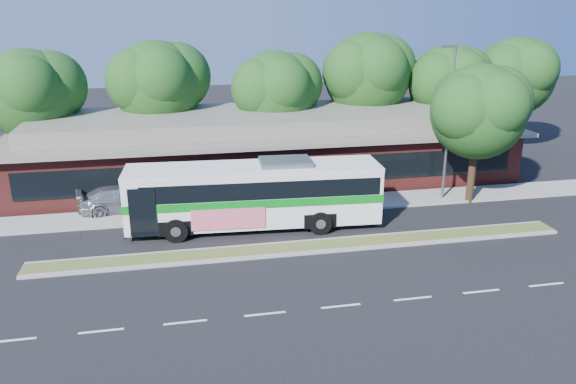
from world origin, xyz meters
name	(u,v)px	position (x,y,z in m)	size (l,w,h in m)	color
ground	(311,253)	(0.00, 0.00, 0.00)	(120.00, 120.00, 0.00)	black
median_strip	(308,247)	(0.00, 0.60, 0.07)	(26.00, 1.10, 0.15)	#505D27
sidewalk	(285,207)	(0.00, 6.40, 0.06)	(44.00, 2.60, 0.12)	gray
plaza_building	(266,146)	(0.00, 12.99, 2.13)	(33.20, 11.20, 4.45)	maroon
lamp_post	(448,119)	(9.56, 6.00, 4.90)	(0.93, 0.18, 9.07)	slate
tree_bg_a	(37,92)	(-14.58, 15.14, 5.87)	(6.47, 5.80, 8.63)	black
tree_bg_b	(164,82)	(-6.57, 16.14, 6.14)	(6.69, 6.00, 9.00)	black
tree_bg_c	(281,89)	(1.40, 15.13, 5.59)	(6.24, 5.60, 8.26)	black
tree_bg_d	(372,73)	(8.45, 16.15, 6.42)	(6.91, 6.20, 9.37)	black
tree_bg_e	(453,82)	(14.42, 15.14, 5.74)	(6.47, 5.80, 8.50)	black
tree_bg_f	(519,74)	(20.43, 16.14, 6.06)	(6.69, 6.00, 8.92)	black
transit_bus	(255,191)	(-2.08, 3.79, 2.05)	(13.24, 3.61, 3.68)	silver
sedan	(125,198)	(-9.03, 7.80, 0.75)	(2.09, 5.14, 1.49)	#9FA1A6
sidewalk_tree	(484,109)	(11.39, 5.43, 5.55)	(6.03, 5.41, 8.13)	black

